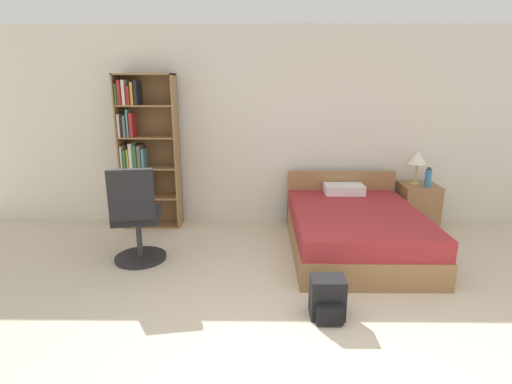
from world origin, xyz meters
TOP-DOWN VIEW (x-y plane):
  - ground_plane at (0.00, 0.00)m, footprint 14.00×14.00m
  - wall_back at (0.00, 3.23)m, footprint 9.00×0.06m
  - bookshelf at (-1.97, 2.98)m, footprint 0.74×0.31m
  - bed at (0.66, 2.18)m, footprint 1.42×1.91m
  - office_chair at (-1.73, 1.79)m, footprint 0.55×0.63m
  - nightstand at (1.67, 2.93)m, footprint 0.46×0.48m
  - table_lamp at (1.61, 2.95)m, footprint 0.24×0.24m
  - water_bottle at (1.72, 2.81)m, footprint 0.08×0.08m
  - backpack_black at (0.13, 0.78)m, footprint 0.28×0.29m

SIDE VIEW (x-z plane):
  - ground_plane at x=0.00m, z-range 0.00..0.00m
  - backpack_black at x=0.13m, z-range -0.01..0.34m
  - bed at x=0.66m, z-range -0.12..0.63m
  - nightstand at x=1.67m, z-range 0.00..0.60m
  - office_chair at x=-1.73m, z-range -0.04..1.03m
  - water_bottle at x=1.72m, z-range 0.59..0.84m
  - table_lamp at x=1.61m, z-range 0.72..1.15m
  - bookshelf at x=-1.97m, z-range 0.00..2.00m
  - wall_back at x=0.00m, z-range 0.00..2.60m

